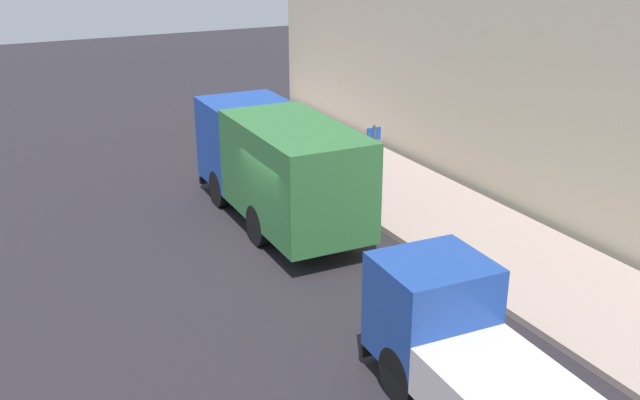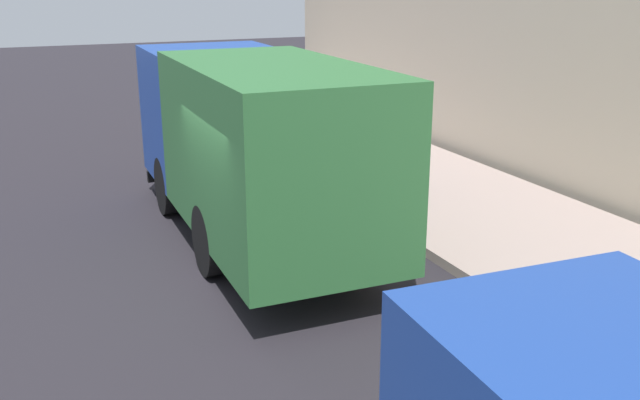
% 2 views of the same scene
% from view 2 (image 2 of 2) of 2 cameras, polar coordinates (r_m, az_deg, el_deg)
% --- Properties ---
extents(ground, '(80.00, 80.00, 0.00)m').
position_cam_2_polar(ground, '(10.62, -6.17, -6.65)').
color(ground, '#252228').
extents(sidewalk, '(4.04, 30.00, 0.16)m').
position_cam_2_polar(sidewalk, '(12.88, 15.58, -2.38)').
color(sidewalk, '#A79189').
rests_on(sidewalk, ground).
extents(large_utility_truck, '(2.52, 7.35, 3.12)m').
position_cam_2_polar(large_utility_truck, '(11.78, -5.57, 4.96)').
color(large_utility_truck, '#183FA2').
rests_on(large_utility_truck, ground).
extents(pedestrian_walking, '(0.54, 0.54, 1.62)m').
position_cam_2_polar(pedestrian_walking, '(15.45, 3.21, 5.12)').
color(pedestrian_walking, '#3F314C').
rests_on(pedestrian_walking, sidewalk).
extents(pedestrian_standing, '(0.44, 0.44, 1.72)m').
position_cam_2_polar(pedestrian_standing, '(17.43, -0.33, 6.81)').
color(pedestrian_standing, '#3E3A54').
rests_on(pedestrian_standing, sidewalk).
extents(traffic_cone_orange, '(0.45, 0.45, 0.65)m').
position_cam_2_polar(traffic_cone_orange, '(15.46, 0.00, 3.19)').
color(traffic_cone_orange, orange).
rests_on(traffic_cone_orange, sidewalk).
extents(street_sign_post, '(0.44, 0.08, 2.53)m').
position_cam_2_polar(street_sign_post, '(12.27, 7.46, 4.82)').
color(street_sign_post, '#4C5156').
rests_on(street_sign_post, sidewalk).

